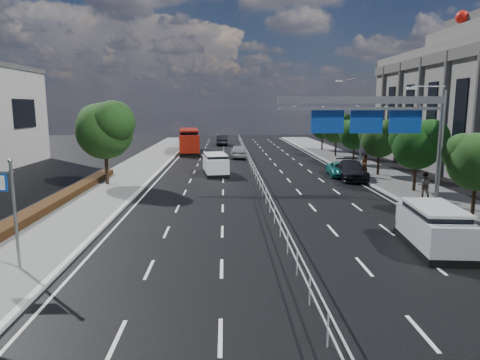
{
  "coord_description": "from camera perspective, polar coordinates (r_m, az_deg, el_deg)",
  "views": [
    {
      "loc": [
        -2.65,
        -15.79,
        6.21
      ],
      "look_at": [
        -1.86,
        6.35,
        2.4
      ],
      "focal_mm": 32.0,
      "sensor_mm": 36.0,
      "label": 1
    }
  ],
  "objects": [
    {
      "name": "far_tree_d",
      "position": [
        33.4,
        22.63,
        4.68
      ],
      "size": [
        3.85,
        3.59,
        5.34
      ],
      "color": "black",
      "rests_on": "ground"
    },
    {
      "name": "median_fence",
      "position": [
        38.8,
        1.89,
        1.33
      ],
      "size": [
        0.05,
        85.0,
        1.02
      ],
      "color": "silver",
      "rests_on": "ground"
    },
    {
      "name": "red_bus",
      "position": [
        58.73,
        -6.81,
        5.26
      ],
      "size": [
        3.51,
        10.96,
        3.22
      ],
      "rotation": [
        0.0,
        0.0,
        0.09
      ],
      "color": "black",
      "rests_on": "ground"
    },
    {
      "name": "parked_car_dark",
      "position": [
        38.16,
        14.65,
        1.28
      ],
      "size": [
        2.8,
        5.7,
        1.59
      ],
      "primitive_type": "imported",
      "rotation": [
        0.0,
        0.0,
        -0.11
      ],
      "color": "black",
      "rests_on": "ground"
    },
    {
      "name": "streetlight_far",
      "position": [
        43.82,
        15.58,
        8.1
      ],
      "size": [
        2.78,
        2.4,
        9.0
      ],
      "color": "gray",
      "rests_on": "ground"
    },
    {
      "name": "far_tree_c",
      "position": [
        26.82,
        29.2,
        2.56
      ],
      "size": [
        3.52,
        3.28,
        4.94
      ],
      "color": "black",
      "rests_on": "ground"
    },
    {
      "name": "far_tree_g",
      "position": [
        54.62,
        12.79,
        6.94
      ],
      "size": [
        3.96,
        3.69,
        5.45
      ],
      "color": "black",
      "rests_on": "ground"
    },
    {
      "name": "far_tree_h",
      "position": [
        61.91,
        11.01,
        7.0
      ],
      "size": [
        3.41,
        3.18,
        4.91
      ],
      "color": "black",
      "rests_on": "ground"
    },
    {
      "name": "white_minivan",
      "position": [
        39.32,
        -3.29,
        2.09
      ],
      "size": [
        2.58,
        4.8,
        1.99
      ],
      "rotation": [
        0.0,
        0.0,
        0.14
      ],
      "color": "black",
      "rests_on": "ground"
    },
    {
      "name": "kerb_near",
      "position": [
        18.09,
        -22.89,
        -10.88
      ],
      "size": [
        0.25,
        140.0,
        0.15
      ],
      "primitive_type": "cube",
      "color": "silver",
      "rests_on": "ground"
    },
    {
      "name": "far_tree_f",
      "position": [
        47.43,
        15.08,
        6.14
      ],
      "size": [
        3.52,
        3.28,
        5.02
      ],
      "color": "black",
      "rests_on": "ground"
    },
    {
      "name": "pedestrian_b",
      "position": [
        30.91,
        23.34,
        -0.67
      ],
      "size": [
        1.05,
        0.93,
        1.81
      ],
      "primitive_type": "imported",
      "rotation": [
        0.0,
        0.0,
        2.81
      ],
      "color": "gray",
      "rests_on": "sidewalk_far"
    },
    {
      "name": "silver_minivan",
      "position": [
        20.68,
        24.43,
        -5.85
      ],
      "size": [
        2.44,
        4.86,
        1.95
      ],
      "rotation": [
        0.0,
        0.0,
        -0.1
      ],
      "color": "black",
      "rests_on": "ground"
    },
    {
      "name": "overhead_gantry",
      "position": [
        27.5,
        18.1,
        8.02
      ],
      "size": [
        10.24,
        0.38,
        7.45
      ],
      "color": "gray",
      "rests_on": "ground"
    },
    {
      "name": "pedestrian_a",
      "position": [
        39.04,
        16.27,
        1.88
      ],
      "size": [
        0.85,
        0.76,
        1.96
      ],
      "primitive_type": "imported",
      "rotation": [
        0.0,
        0.0,
        3.64
      ],
      "color": "gray",
      "rests_on": "sidewalk_far"
    },
    {
      "name": "near_tree_back",
      "position": [
        35.05,
        -17.54,
        6.69
      ],
      "size": [
        4.84,
        4.51,
        6.69
      ],
      "color": "black",
      "rests_on": "ground"
    },
    {
      "name": "near_car_silver",
      "position": [
        52.47,
        -0.24,
        3.84
      ],
      "size": [
        1.98,
        4.73,
        1.6
      ],
      "primitive_type": "imported",
      "rotation": [
        0.0,
        0.0,
        3.16
      ],
      "color": "#A7AAAE",
      "rests_on": "ground"
    },
    {
      "name": "hedge_near",
      "position": [
        24.08,
        -28.36,
        -5.5
      ],
      "size": [
        1.0,
        36.0,
        0.44
      ],
      "primitive_type": "cube",
      "color": "black",
      "rests_on": "sidewalk_near"
    },
    {
      "name": "near_car_dark",
      "position": [
        70.05,
        -2.38,
        5.34
      ],
      "size": [
        1.8,
        5.04,
        1.65
      ],
      "primitive_type": "imported",
      "rotation": [
        0.0,
        0.0,
        3.13
      ],
      "color": "black",
      "rests_on": "ground"
    },
    {
      "name": "toilet_sign",
      "position": [
        18.14,
        -29.27,
        -1.88
      ],
      "size": [
        1.62,
        0.18,
        4.34
      ],
      "color": "gray",
      "rests_on": "ground"
    },
    {
      "name": "ground",
      "position": [
        17.17,
        7.11,
        -11.52
      ],
      "size": [
        160.0,
        160.0,
        0.0
      ],
      "primitive_type": "plane",
      "color": "black",
      "rests_on": "ground"
    },
    {
      "name": "far_tree_e",
      "position": [
        40.33,
        18.2,
        5.5
      ],
      "size": [
        3.63,
        3.38,
        5.13
      ],
      "color": "black",
      "rests_on": "ground"
    },
    {
      "name": "parked_car_teal",
      "position": [
        39.6,
        13.24,
        1.39
      ],
      "size": [
        2.42,
        4.63,
        1.25
      ],
      "primitive_type": "imported",
      "rotation": [
        0.0,
        0.0,
        -0.08
      ],
      "color": "#1B7D78",
      "rests_on": "ground"
    }
  ]
}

